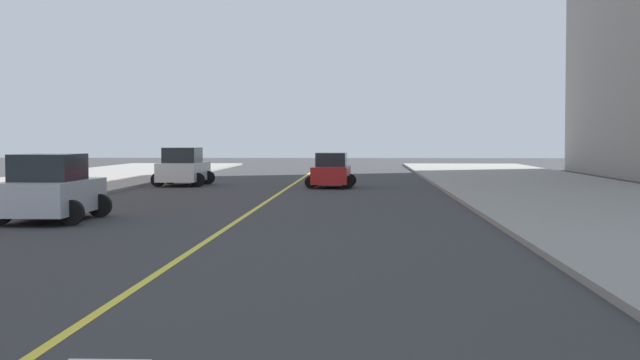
{
  "coord_description": "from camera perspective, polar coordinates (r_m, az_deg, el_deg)",
  "views": [
    {
      "loc": [
        3.61,
        -3.9,
        2.38
      ],
      "look_at": [
        2.11,
        28.98,
        0.92
      ],
      "focal_mm": 52.78,
      "sensor_mm": 36.0,
      "label": 1
    }
  ],
  "objects": [
    {
      "name": "lane_divider_paint",
      "position": [
        44.11,
        -2.09,
        -0.55
      ],
      "size": [
        0.16,
        80.0,
        0.01
      ],
      "primitive_type": "cube",
      "color": "yellow",
      "rests_on": "ground"
    },
    {
      "name": "car_white_nearest",
      "position": [
        47.89,
        -8.29,
        0.74
      ],
      "size": [
        2.76,
        4.35,
        1.92
      ],
      "rotation": [
        0.0,
        0.0,
        -0.03
      ],
      "color": "silver",
      "rests_on": "ground"
    },
    {
      "name": "car_red_second",
      "position": [
        45.62,
        0.69,
        0.54
      ],
      "size": [
        2.44,
        3.82,
        1.68
      ],
      "rotation": [
        0.0,
        0.0,
        3.1
      ],
      "color": "red",
      "rests_on": "ground"
    },
    {
      "name": "car_silver_third",
      "position": [
        28.06,
        -15.99,
        -0.57
      ],
      "size": [
        2.74,
        4.36,
        1.94
      ],
      "rotation": [
        0.0,
        0.0,
        -0.01
      ],
      "color": "#B7B7BC",
      "rests_on": "ground"
    }
  ]
}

